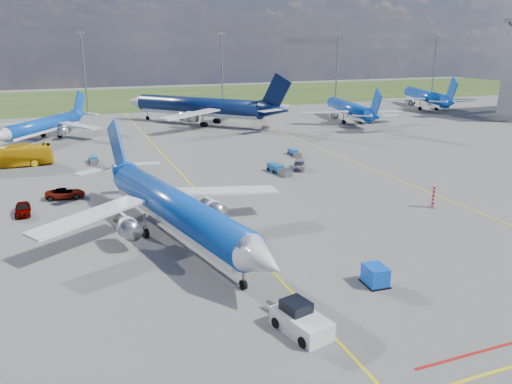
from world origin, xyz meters
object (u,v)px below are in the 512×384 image
object	(u,v)px
bg_jet_ne	(349,122)
main_airliner	(176,240)
bg_jet_ene	(425,109)
baggage_tug_c	(94,160)
warning_post	(434,196)
apron_bus	(11,156)
bg_jet_nnw	(46,139)
uld_container	(375,275)
service_car_a	(23,209)
pushback_tug	(300,320)
service_car_b	(65,193)
service_car_c	(299,165)
baggage_tug_e	(294,153)
bg_jet_n	(200,124)
baggage_tug_w	(279,170)

from	to	relation	value
bg_jet_ne	main_airliner	world-z (taller)	main_airliner
bg_jet_ene	baggage_tug_c	size ratio (longest dim) A/B	8.76
warning_post	bg_jet_ne	xyz separation A→B (m)	(26.50, 64.16, -1.50)
apron_bus	baggage_tug_c	world-z (taller)	apron_bus
bg_jet_nnw	apron_bus	bearing A→B (deg)	-67.64
bg_jet_ene	uld_container	size ratio (longest dim) A/B	19.22
bg_jet_ne	bg_jet_ene	xyz separation A→B (m)	(35.58, 14.16, 0.00)
main_airliner	service_car_a	distance (m)	21.37
apron_bus	pushback_tug	bearing A→B (deg)	-160.34
pushback_tug	service_car_b	xyz separation A→B (m)	(-15.40, 40.03, -0.18)
pushback_tug	service_car_c	distance (m)	47.85
bg_jet_nnw	apron_bus	world-z (taller)	bg_jet_nnw
service_car_a	baggage_tug_e	size ratio (longest dim) A/B	0.99
service_car_a	bg_jet_ne	bearing A→B (deg)	31.19
bg_jet_ne	bg_jet_n	bearing A→B (deg)	-4.91
warning_post	service_car_c	size ratio (longest dim) A/B	0.65
pushback_tug	service_car_a	bearing A→B (deg)	106.12
warning_post	bg_jet_ene	distance (m)	99.95
service_car_c	baggage_tug_c	world-z (taller)	service_car_c
pushback_tug	baggage_tug_w	size ratio (longest dim) A/B	1.13
warning_post	service_car_a	size ratio (longest dim) A/B	0.69
warning_post	main_airliner	bearing A→B (deg)	178.18
bg_jet_ene	baggage_tug_c	xyz separation A→B (m)	(-100.52, -37.86, 0.49)
baggage_tug_w	main_airliner	bearing A→B (deg)	-141.04
warning_post	bg_jet_nnw	world-z (taller)	bg_jet_nnw
service_car_a	bg_jet_n	bearing A→B (deg)	55.64
bg_jet_n	baggage_tug_c	world-z (taller)	bg_jet_n
baggage_tug_e	bg_jet_nnw	bearing A→B (deg)	146.46
service_car_c	baggage_tug_e	bearing A→B (deg)	97.09
bg_jet_nnw	apron_bus	xyz separation A→B (m)	(-4.65, -24.31, 1.82)
warning_post	baggage_tug_c	bearing A→B (deg)	133.54
apron_bus	service_car_b	distance (m)	23.26
bg_jet_ne	apron_bus	xyz separation A→B (m)	(-77.80, -21.64, 1.82)
service_car_a	baggage_tug_c	size ratio (longest dim) A/B	0.93
apron_bus	service_car_a	bearing A→B (deg)	-174.52
service_car_a	baggage_tug_c	world-z (taller)	service_car_a
service_car_b	apron_bus	bearing A→B (deg)	24.83
bg_jet_ne	service_car_a	size ratio (longest dim) A/B	8.60
main_airliner	apron_bus	bearing A→B (deg)	101.34
uld_container	service_car_b	world-z (taller)	uld_container
bg_jet_n	uld_container	xyz separation A→B (m)	(-7.99, -89.51, 0.85)
warning_post	pushback_tug	bearing A→B (deg)	-145.32
bg_jet_ene	apron_bus	distance (m)	118.91
service_car_b	baggage_tug_c	distance (m)	20.34
warning_post	apron_bus	size ratio (longest dim) A/B	0.23
apron_bus	service_car_c	size ratio (longest dim) A/B	2.80
bg_jet_nnw	bg_jet_n	xyz separation A→B (m)	(35.95, 7.60, 0.00)
warning_post	baggage_tug_c	xyz separation A→B (m)	(-38.44, 40.46, -1.01)
bg_jet_nnw	uld_container	xyz separation A→B (m)	(27.95, -81.92, 0.85)
pushback_tug	uld_container	xyz separation A→B (m)	(9.21, 4.23, -0.02)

